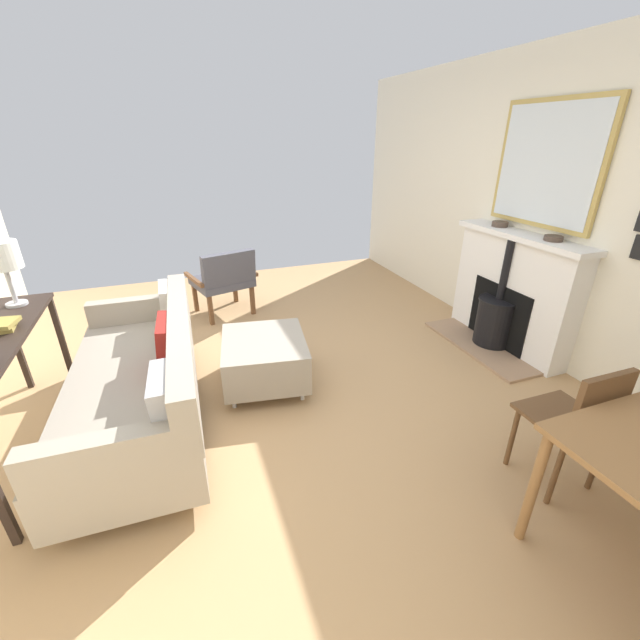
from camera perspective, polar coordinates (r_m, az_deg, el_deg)
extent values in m
cube|color=tan|center=(3.51, -7.17, -8.83)|extent=(5.14, 6.23, 0.01)
cube|color=silver|center=(4.31, 28.19, 13.96)|extent=(0.12, 6.23, 2.65)
cube|color=#9E7A5B|center=(4.29, 21.45, -3.50)|extent=(0.38, 1.26, 0.03)
cube|color=white|center=(4.29, 25.59, 3.40)|extent=(0.23, 1.33, 1.07)
cube|color=black|center=(4.30, 24.19, 0.70)|extent=(0.06, 0.72, 0.60)
cylinder|color=black|center=(4.30, 23.63, -0.28)|extent=(0.36, 0.36, 0.45)
cylinder|color=black|center=(4.22, 24.16, 2.60)|extent=(0.38, 0.38, 0.02)
cylinder|color=black|center=(4.13, 24.88, 6.41)|extent=(0.07, 0.07, 0.57)
cube|color=white|center=(4.13, 26.77, 10.60)|extent=(0.28, 1.41, 0.05)
cube|color=tan|center=(4.14, 29.61, 18.64)|extent=(0.04, 1.07, 1.03)
cube|color=silver|center=(4.12, 29.41, 18.66)|extent=(0.01, 0.99, 0.95)
cylinder|color=#47382D|center=(4.35, 24.20, 12.33)|extent=(0.15, 0.15, 0.05)
torus|color=#47382D|center=(4.34, 24.25, 12.57)|extent=(0.15, 0.15, 0.01)
cylinder|color=#47382D|center=(3.94, 30.25, 9.99)|extent=(0.15, 0.15, 0.04)
torus|color=#47382D|center=(3.93, 30.30, 10.21)|extent=(0.15, 0.15, 0.01)
cylinder|color=#B2B2B7|center=(4.06, -28.04, -5.93)|extent=(0.04, 0.04, 0.10)
cylinder|color=#B2B2B7|center=(2.74, -32.70, -23.42)|extent=(0.04, 0.04, 0.10)
cylinder|color=#B2B2B7|center=(3.98, -18.59, -4.75)|extent=(0.04, 0.04, 0.10)
cylinder|color=#B2B2B7|center=(2.62, -17.41, -22.42)|extent=(0.04, 0.04, 0.10)
cube|color=gray|center=(3.18, -24.71, -9.38)|extent=(0.89, 2.01, 0.32)
cube|color=gray|center=(2.98, -19.09, -2.99)|extent=(0.19, 1.99, 0.37)
cube|color=gray|center=(3.89, -24.46, 1.37)|extent=(0.80, 0.14, 0.21)
cube|color=gray|center=(2.28, -27.60, -16.49)|extent=(0.80, 0.14, 0.21)
cube|color=beige|center=(3.65, -20.87, 1.71)|extent=(0.14, 0.39, 0.39)
cube|color=maroon|center=(2.98, -20.97, -3.55)|extent=(0.16, 0.39, 0.39)
cube|color=#99999E|center=(2.38, -21.09, -11.23)|extent=(0.14, 0.38, 0.38)
cylinder|color=#B2B2B7|center=(3.73, -12.12, -6.08)|extent=(0.04, 0.04, 0.09)
cylinder|color=#B2B2B7|center=(3.23, -12.11, -11.44)|extent=(0.04, 0.04, 0.09)
cylinder|color=#B2B2B7|center=(3.75, -3.93, -5.39)|extent=(0.04, 0.04, 0.09)
cylinder|color=#B2B2B7|center=(3.25, -2.52, -10.61)|extent=(0.04, 0.04, 0.09)
cube|color=gray|center=(3.37, -7.88, -5.24)|extent=(0.78, 0.84, 0.33)
cube|color=brown|center=(5.15, -12.00, 4.48)|extent=(0.05, 0.05, 0.37)
cube|color=brown|center=(4.98, -17.31, 3.18)|extent=(0.05, 0.05, 0.37)
cube|color=brown|center=(4.74, -9.58, 2.90)|extent=(0.05, 0.05, 0.37)
cube|color=brown|center=(4.56, -15.28, 1.44)|extent=(0.05, 0.05, 0.37)
cube|color=#4C4C56|center=(4.78, -13.78, 5.33)|extent=(0.73, 0.70, 0.08)
cube|color=#4C4C56|center=(4.49, -12.81, 7.13)|extent=(0.61, 0.27, 0.36)
cube|color=brown|center=(4.87, -10.42, 7.12)|extent=(0.18, 0.52, 0.04)
cube|color=brown|center=(4.65, -17.52, 5.52)|extent=(0.18, 0.52, 0.04)
cube|color=black|center=(3.94, -32.80, -2.48)|extent=(0.04, 0.04, 0.77)
cube|color=black|center=(4.03, -37.09, -3.07)|extent=(0.04, 0.04, 0.77)
cylinder|color=#B2B2B7|center=(3.68, -37.13, 1.86)|extent=(0.14, 0.14, 0.02)
cylinder|color=#B2B2B7|center=(3.64, -37.68, 3.86)|extent=(0.03, 0.03, 0.26)
cylinder|color=silver|center=(3.58, -38.61, 7.19)|extent=(0.24, 0.24, 0.19)
cylinder|color=olive|center=(2.38, 28.07, -20.33)|extent=(0.05, 0.05, 0.70)
cylinder|color=brown|center=(3.07, 30.07, -12.84)|extent=(0.03, 0.03, 0.44)
cylinder|color=brown|center=(2.86, 25.67, -14.73)|extent=(0.03, 0.03, 0.44)
cylinder|color=brown|center=(2.93, 34.75, -16.01)|extent=(0.03, 0.03, 0.44)
cylinder|color=brown|center=(2.71, 30.47, -18.35)|extent=(0.03, 0.03, 0.44)
cube|color=brown|center=(2.76, 31.28, -11.71)|extent=(0.40, 0.40, 0.02)
cube|color=brown|center=(2.58, 35.07, -9.96)|extent=(0.36, 0.04, 0.37)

